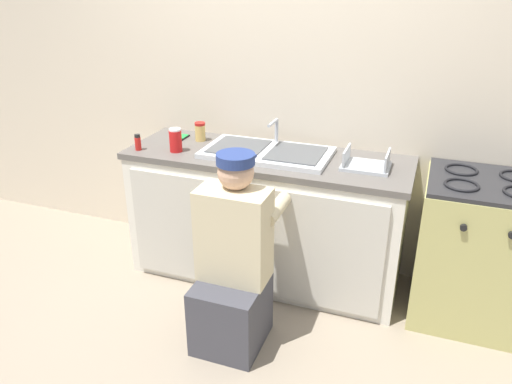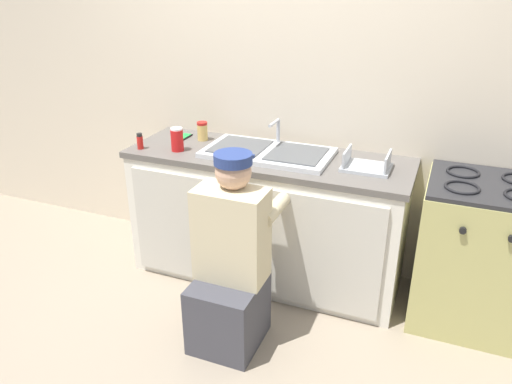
% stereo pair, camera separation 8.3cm
% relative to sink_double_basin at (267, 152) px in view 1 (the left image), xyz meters
% --- Properties ---
extents(ground_plane, '(12.00, 12.00, 0.00)m').
position_rel_sink_double_basin_xyz_m(ground_plane, '(0.00, -0.30, -0.90)').
color(ground_plane, gray).
extents(back_wall, '(6.00, 0.10, 2.50)m').
position_rel_sink_double_basin_xyz_m(back_wall, '(0.00, 0.35, 0.35)').
color(back_wall, beige).
rests_on(back_wall, ground_plane).
extents(counter_cabinet, '(1.77, 0.62, 0.84)m').
position_rel_sink_double_basin_xyz_m(counter_cabinet, '(0.00, -0.01, -0.48)').
color(counter_cabinet, silver).
rests_on(counter_cabinet, ground_plane).
extents(countertop, '(1.81, 0.62, 0.04)m').
position_rel_sink_double_basin_xyz_m(countertop, '(0.00, -0.00, -0.04)').
color(countertop, '#5B5651').
rests_on(countertop, counter_cabinet).
extents(sink_double_basin, '(0.80, 0.44, 0.19)m').
position_rel_sink_double_basin_xyz_m(sink_double_basin, '(0.00, 0.00, 0.00)').
color(sink_double_basin, silver).
rests_on(sink_double_basin, countertop).
extents(stove_range, '(0.65, 0.62, 0.90)m').
position_rel_sink_double_basin_xyz_m(stove_range, '(1.30, -0.00, -0.45)').
color(stove_range, tan).
rests_on(stove_range, ground_plane).
extents(plumber_person, '(0.42, 0.61, 1.10)m').
position_rel_sink_double_basin_xyz_m(plumber_person, '(0.05, -0.70, -0.44)').
color(plumber_person, '#3F3F47').
rests_on(plumber_person, ground_plane).
extents(soda_cup_red, '(0.08, 0.08, 0.15)m').
position_rel_sink_double_basin_xyz_m(soda_cup_red, '(-0.57, -0.14, 0.06)').
color(soda_cup_red, red).
rests_on(soda_cup_red, countertop).
extents(condiment_jar, '(0.07, 0.07, 0.13)m').
position_rel_sink_double_basin_xyz_m(condiment_jar, '(-0.52, 0.11, 0.05)').
color(condiment_jar, '#DBB760').
rests_on(condiment_jar, countertop).
extents(dish_rack_tray, '(0.28, 0.22, 0.11)m').
position_rel_sink_double_basin_xyz_m(dish_rack_tray, '(0.62, -0.02, 0.01)').
color(dish_rack_tray, '#B2B7BC').
rests_on(dish_rack_tray, countertop).
extents(spice_bottle_red, '(0.04, 0.04, 0.10)m').
position_rel_sink_double_basin_xyz_m(spice_bottle_red, '(-0.81, -0.20, 0.03)').
color(spice_bottle_red, red).
rests_on(spice_bottle_red, countertop).
extents(cell_phone, '(0.07, 0.14, 0.01)m').
position_rel_sink_double_basin_xyz_m(cell_phone, '(-0.67, 0.11, -0.01)').
color(cell_phone, black).
rests_on(cell_phone, countertop).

